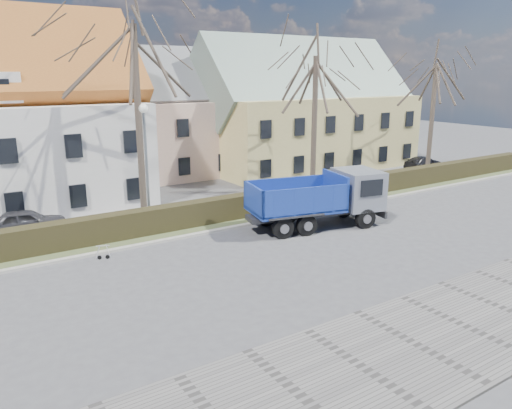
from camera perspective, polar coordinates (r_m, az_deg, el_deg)
ground at (r=22.02m, az=0.38°, el=-6.37°), size 120.00×120.00×0.00m
sidewalk_near at (r=16.31m, az=17.78°, el=-15.03°), size 80.00×5.00×0.08m
curb_far at (r=25.73m, az=-5.31°, el=-3.11°), size 80.00×0.30×0.12m
grass_strip at (r=27.10m, az=-6.91°, el=-2.25°), size 80.00×3.00×0.10m
hedge at (r=26.75m, az=-6.75°, el=-1.13°), size 60.00×0.90×1.30m
building_pink at (r=40.34m, az=-10.82°, el=8.96°), size 10.80×8.80×8.00m
building_yellow at (r=43.87m, az=5.57°, el=9.93°), size 18.80×10.80×8.50m
tree_1 at (r=27.29m, az=-13.36°, el=11.01°), size 9.20×9.20×12.65m
tree_2 at (r=33.43m, az=6.72°, el=10.53°), size 8.00×8.00×11.00m
tree_3 at (r=42.14m, az=19.55°, el=10.29°), size 7.60×7.60×10.45m
dump_truck at (r=26.29m, az=6.44°, el=0.52°), size 7.95×4.35×3.01m
streetlight at (r=26.17m, az=-12.39°, el=4.17°), size 0.51×0.51×6.55m
cart_frame at (r=23.02m, az=-17.64°, el=-5.17°), size 0.90×0.70×0.73m
parked_car_a at (r=27.82m, az=-24.75°, el=-1.81°), size 3.98×2.11×1.29m
parked_car_b at (r=44.51m, az=18.58°, el=4.52°), size 3.98×1.77×1.13m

